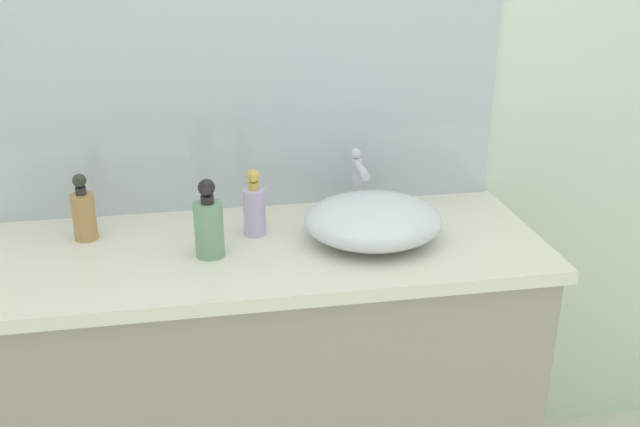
% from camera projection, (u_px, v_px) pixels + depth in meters
% --- Properties ---
extents(bathroom_wall_rear, '(6.00, 0.06, 2.60)m').
position_uv_depth(bathroom_wall_rear, '(289.00, 36.00, 1.83)').
color(bathroom_wall_rear, silver).
rests_on(bathroom_wall_rear, ground).
extents(vanity_counter, '(1.33, 0.52, 0.86)m').
position_uv_depth(vanity_counter, '(269.00, 394.00, 1.87)').
color(vanity_counter, gray).
rests_on(vanity_counter, ground).
extents(wall_mirror_panel, '(1.30, 0.01, 0.95)m').
position_uv_depth(wall_mirror_panel, '(248.00, 26.00, 1.76)').
color(wall_mirror_panel, '#B2BCC6').
rests_on(wall_mirror_panel, vanity_counter).
extents(sink_basin, '(0.33, 0.31, 0.10)m').
position_uv_depth(sink_basin, '(373.00, 220.00, 1.71)').
color(sink_basin, silver).
rests_on(sink_basin, vanity_counter).
extents(faucet, '(0.03, 0.13, 0.17)m').
position_uv_depth(faucet, '(358.00, 177.00, 1.85)').
color(faucet, silver).
rests_on(faucet, vanity_counter).
extents(soap_dispenser, '(0.07, 0.07, 0.19)m').
position_uv_depth(soap_dispenser, '(209.00, 225.00, 1.62)').
color(soap_dispenser, gray).
rests_on(soap_dispenser, vanity_counter).
extents(lotion_bottle, '(0.06, 0.06, 0.17)m').
position_uv_depth(lotion_bottle, '(254.00, 208.00, 1.74)').
color(lotion_bottle, '#BEABDA').
rests_on(lotion_bottle, vanity_counter).
extents(perfume_bottle, '(0.06, 0.06, 0.17)m').
position_uv_depth(perfume_bottle, '(84.00, 213.00, 1.71)').
color(perfume_bottle, '#B0834C').
rests_on(perfume_bottle, vanity_counter).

